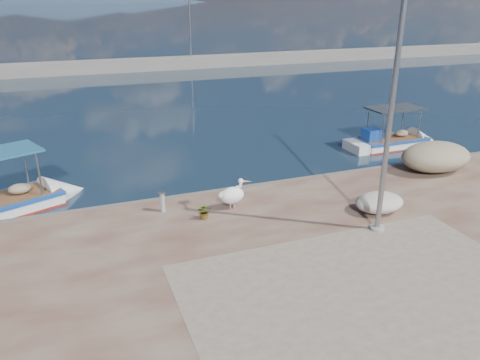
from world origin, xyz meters
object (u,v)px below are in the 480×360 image
at_px(boat_left, 2,207).
at_px(lamp_post, 389,126).
at_px(pelican, 233,195).
at_px(bollard_near, 162,201).
at_px(boat_right, 390,143).

distance_m(boat_left, lamp_post, 13.52).
xyz_separation_m(pelican, bollard_near, (-2.28, 0.61, -0.12)).
bearing_deg(bollard_near, boat_right, 19.82).
height_order(pelican, lamp_post, lamp_post).
relative_size(boat_left, lamp_post, 0.82).
bearing_deg(lamp_post, boat_right, 50.29).
bearing_deg(bollard_near, lamp_post, -31.30).
distance_m(boat_right, bollard_near, 13.64).
distance_m(lamp_post, bollard_near, 7.56).
distance_m(boat_left, pelican, 8.40).
xyz_separation_m(boat_left, pelican, (7.53, -3.63, 0.80)).
height_order(boat_left, lamp_post, lamp_post).
distance_m(boat_right, lamp_post, 11.31).
bearing_deg(lamp_post, bollard_near, 148.70).
height_order(lamp_post, bollard_near, lamp_post).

